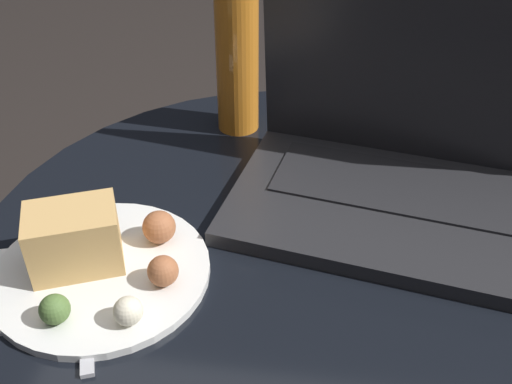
% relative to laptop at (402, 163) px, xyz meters
% --- Properties ---
extents(table, '(0.72, 0.72, 0.58)m').
position_rel_laptop_xyz_m(table, '(-0.11, -0.09, -0.20)').
color(table, '#515156').
rests_on(table, ground_plane).
extents(napkin, '(0.20, 0.17, 0.00)m').
position_rel_laptop_xyz_m(napkin, '(-0.33, -0.19, -0.05)').
color(napkin, white).
rests_on(napkin, table).
extents(laptop, '(0.41, 0.29, 0.25)m').
position_rel_laptop_xyz_m(laptop, '(0.00, 0.00, 0.00)').
color(laptop, '#232326').
rests_on(laptop, table).
extents(beer_glass, '(0.06, 0.06, 0.25)m').
position_rel_laptop_xyz_m(beer_glass, '(-0.22, 0.14, 0.07)').
color(beer_glass, '#C6701E').
rests_on(beer_glass, table).
extents(snack_plate, '(0.22, 0.22, 0.07)m').
position_rel_laptop_xyz_m(snack_plate, '(-0.31, -0.18, -0.03)').
color(snack_plate, silver).
rests_on(snack_plate, table).
extents(fork, '(0.08, 0.16, 0.00)m').
position_rel_laptop_xyz_m(fork, '(-0.31, -0.21, -0.05)').
color(fork, '#B2B2B7').
rests_on(fork, table).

